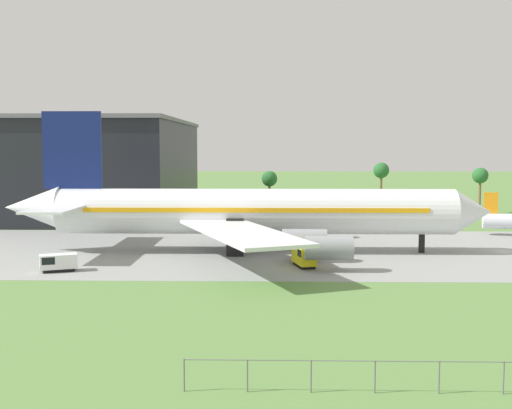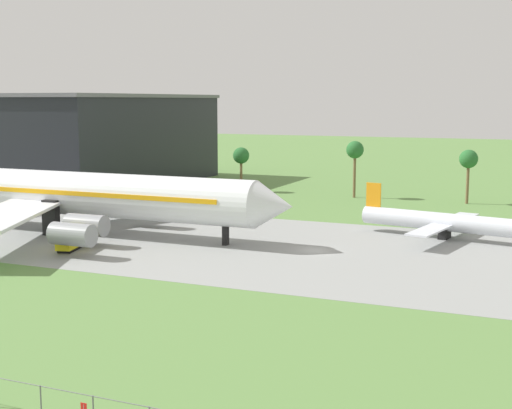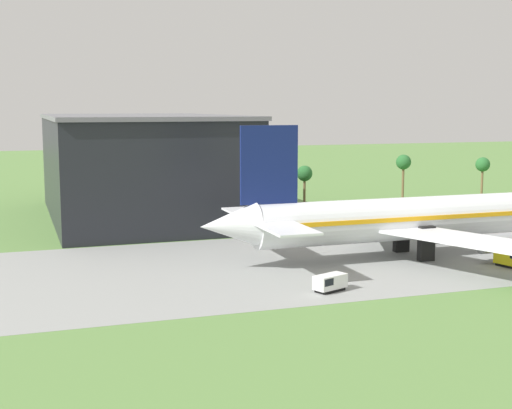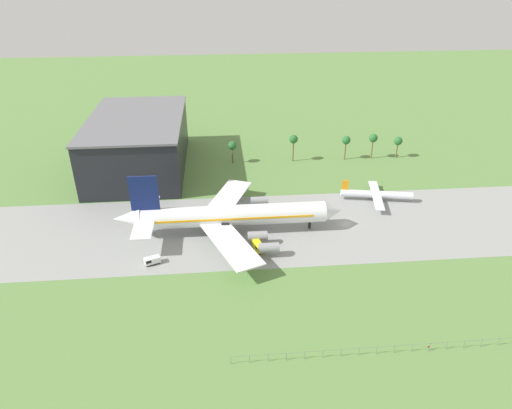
{
  "view_description": "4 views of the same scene",
  "coord_description": "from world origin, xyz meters",
  "px_view_note": "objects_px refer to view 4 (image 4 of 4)",
  "views": [
    {
      "loc": [
        -34.56,
        -94.15,
        15.46
      ],
      "look_at": [
        -36.68,
        -1.36,
        6.98
      ],
      "focal_mm": 45.0,
      "sensor_mm": 36.0,
      "label": 1
    },
    {
      "loc": [
        29.31,
        -89.07,
        19.93
      ],
      "look_at": [
        -7.97,
        -1.36,
        5.98
      ],
      "focal_mm": 50.0,
      "sensor_mm": 36.0,
      "label": 2
    },
    {
      "loc": [
        -97.93,
        -96.21,
        23.08
      ],
      "look_at": [
        -65.4,
        -1.36,
        9.28
      ],
      "focal_mm": 50.0,
      "sensor_mm": 36.0,
      "label": 3
    },
    {
      "loc": [
        -40.8,
        -124.8,
        76.87
      ],
      "look_at": [
        -29.26,
        5.0,
        6.0
      ],
      "focal_mm": 32.0,
      "sensor_mm": 36.0,
      "label": 4
    }
  ],
  "objects_px": {
    "no_stopping_sign": "(428,348)",
    "regional_aircraft": "(376,194)",
    "jet_airliner": "(230,216)",
    "catering_van": "(258,247)",
    "baggage_tug": "(152,260)",
    "terminal_building": "(139,143)"
  },
  "relations": [
    {
      "from": "regional_aircraft",
      "to": "baggage_tug",
      "type": "height_order",
      "value": "regional_aircraft"
    },
    {
      "from": "baggage_tug",
      "to": "terminal_building",
      "type": "height_order",
      "value": "terminal_building"
    },
    {
      "from": "jet_airliner",
      "to": "no_stopping_sign",
      "type": "xyz_separation_m",
      "value": [
        41.53,
        -53.95,
        -4.87
      ]
    },
    {
      "from": "jet_airliner",
      "to": "regional_aircraft",
      "type": "height_order",
      "value": "jet_airliner"
    },
    {
      "from": "regional_aircraft",
      "to": "catering_van",
      "type": "relative_size",
      "value": 4.92
    },
    {
      "from": "baggage_tug",
      "to": "terminal_building",
      "type": "xyz_separation_m",
      "value": [
        -11.89,
        69.24,
        9.53
      ]
    },
    {
      "from": "catering_van",
      "to": "regional_aircraft",
      "type": "bearing_deg",
      "value": 32.08
    },
    {
      "from": "baggage_tug",
      "to": "regional_aircraft",
      "type": "bearing_deg",
      "value": 22.88
    },
    {
      "from": "baggage_tug",
      "to": "catering_van",
      "type": "relative_size",
      "value": 0.95
    },
    {
      "from": "catering_van",
      "to": "no_stopping_sign",
      "type": "bearing_deg",
      "value": -51.46
    },
    {
      "from": "terminal_building",
      "to": "jet_airliner",
      "type": "bearing_deg",
      "value": -57.16
    },
    {
      "from": "baggage_tug",
      "to": "catering_van",
      "type": "xyz_separation_m",
      "value": [
        30.69,
        3.76,
        0.36
      ]
    },
    {
      "from": "baggage_tug",
      "to": "no_stopping_sign",
      "type": "relative_size",
      "value": 2.88
    },
    {
      "from": "no_stopping_sign",
      "to": "terminal_building",
      "type": "distance_m",
      "value": 132.51
    },
    {
      "from": "jet_airliner",
      "to": "no_stopping_sign",
      "type": "height_order",
      "value": "jet_airliner"
    },
    {
      "from": "regional_aircraft",
      "to": "catering_van",
      "type": "xyz_separation_m",
      "value": [
        -44.87,
        -28.13,
        -0.92
      ]
    },
    {
      "from": "baggage_tug",
      "to": "terminal_building",
      "type": "distance_m",
      "value": 70.9
    },
    {
      "from": "catering_van",
      "to": "jet_airliner",
      "type": "bearing_deg",
      "value": 123.89
    },
    {
      "from": "jet_airliner",
      "to": "regional_aircraft",
      "type": "bearing_deg",
      "value": 17.48
    },
    {
      "from": "no_stopping_sign",
      "to": "regional_aircraft",
      "type": "bearing_deg",
      "value": 81.05
    },
    {
      "from": "jet_airliner",
      "to": "catering_van",
      "type": "relative_size",
      "value": 13.86
    },
    {
      "from": "jet_airliner",
      "to": "regional_aircraft",
      "type": "xyz_separation_m",
      "value": [
        52.63,
        16.58,
        -3.46
      ]
    }
  ]
}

